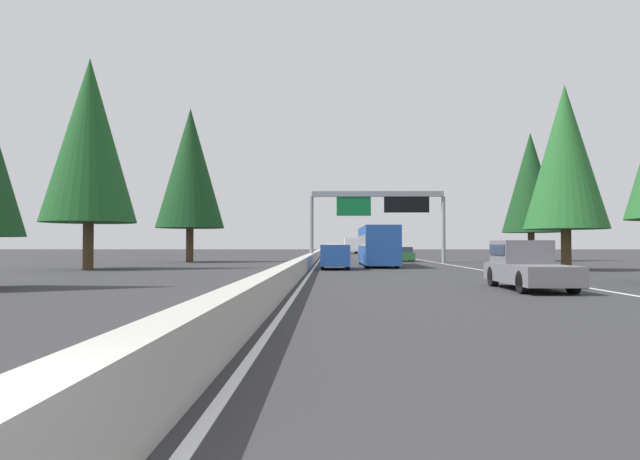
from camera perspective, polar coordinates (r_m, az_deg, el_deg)
ground_plane at (r=62.36m, az=-0.34°, el=-2.99°), size 320.00×320.00×0.00m
median_barrier at (r=82.35m, az=-0.22°, el=-2.30°), size 180.00×0.56×0.90m
shoulder_stripe_right at (r=73.05m, az=8.93°, el=-2.74°), size 160.00×0.16×0.01m
shoulder_stripe_median at (r=72.35m, az=0.04°, el=-2.77°), size 160.00×0.16×0.01m
sign_gantry_overhead at (r=55.44m, az=5.74°, el=2.33°), size 0.50×12.68×6.70m
pickup_distant_b at (r=23.92m, az=19.30°, el=-3.21°), size 5.60×2.00×1.86m
bus_near_right at (r=47.03m, az=5.57°, el=-1.40°), size 11.50×2.55×3.10m
sedan_mid_left at (r=61.42m, az=8.08°, el=-2.36°), size 4.40×1.80×1.47m
sedan_far_left at (r=106.11m, az=1.19°, el=-1.98°), size 4.40×1.80×1.47m
sedan_distant_a at (r=81.10m, az=6.31°, el=-2.14°), size 4.40×1.80×1.47m
minivan_near_center at (r=40.86m, az=1.45°, el=-2.47°), size 5.00×1.95×1.69m
box_truck_mid_right at (r=113.51m, az=2.97°, el=-1.48°), size 8.50×2.40×2.95m
pickup_far_center at (r=75.85m, az=1.32°, el=-2.03°), size 5.60×2.00×1.86m
conifer_right_near at (r=42.98m, az=22.60°, el=6.54°), size 5.48×5.48×12.45m
conifer_right_mid at (r=66.12m, az=19.68°, el=4.33°), size 5.96×5.96×13.55m
conifer_left_near at (r=44.19m, az=-21.40°, el=8.08°), size 6.45×6.45×14.67m
conifer_left_mid at (r=59.59m, az=-12.43°, el=5.85°), size 6.66×6.66×15.15m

